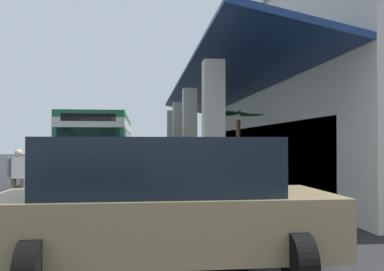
{
  "coord_description": "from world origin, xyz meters",
  "views": [
    {
      "loc": [
        18.93,
        1.9,
        1.89
      ],
      "look_at": [
        -0.8,
        4.08,
        2.24
      ],
      "focal_mm": 41.28,
      "sensor_mm": 36.0,
      "label": 1
    }
  ],
  "objects_px": {
    "transit_bus": "(102,144)",
    "potted_palm": "(238,175)",
    "parked_suv_tan": "(163,204)",
    "pedestrian": "(18,174)"
  },
  "relations": [
    {
      "from": "parked_suv_tan",
      "to": "potted_palm",
      "type": "bearing_deg",
      "value": 161.38
    },
    {
      "from": "transit_bus",
      "to": "potted_palm",
      "type": "relative_size",
      "value": 3.67
    },
    {
      "from": "parked_suv_tan",
      "to": "pedestrian",
      "type": "xyz_separation_m",
      "value": [
        -7.34,
        -4.0,
        -0.05
      ]
    },
    {
      "from": "pedestrian",
      "to": "potted_palm",
      "type": "bearing_deg",
      "value": 104.97
    },
    {
      "from": "parked_suv_tan",
      "to": "pedestrian",
      "type": "distance_m",
      "value": 8.36
    },
    {
      "from": "parked_suv_tan",
      "to": "pedestrian",
      "type": "relative_size",
      "value": 2.82
    },
    {
      "from": "transit_bus",
      "to": "pedestrian",
      "type": "xyz_separation_m",
      "value": [
        7.92,
        -1.72,
        -0.89
      ]
    },
    {
      "from": "parked_suv_tan",
      "to": "pedestrian",
      "type": "bearing_deg",
      "value": -151.42
    },
    {
      "from": "transit_bus",
      "to": "parked_suv_tan",
      "type": "bearing_deg",
      "value": 8.48
    },
    {
      "from": "transit_bus",
      "to": "potted_palm",
      "type": "height_order",
      "value": "transit_bus"
    }
  ]
}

